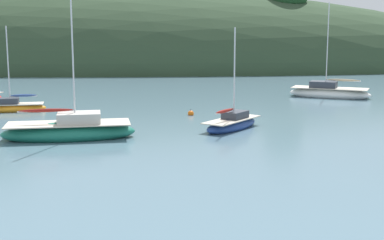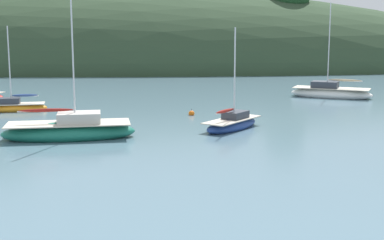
# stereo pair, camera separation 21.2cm
# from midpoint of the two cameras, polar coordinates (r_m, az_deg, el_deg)

# --- Properties ---
(far_shoreline_hill) EXTENTS (150.00, 36.00, 30.15)m
(far_shoreline_hill) POSITION_cam_midpoint_polar(r_m,az_deg,el_deg) (91.80, -16.00, 5.36)
(far_shoreline_hill) COLOR #2D422B
(far_shoreline_hill) RESTS_ON ground
(sailboat_orange_cutter) EXTENTS (5.04, 2.57, 6.64)m
(sailboat_orange_cutter) POSITION_cam_midpoint_polar(r_m,az_deg,el_deg) (44.15, -18.26, 1.29)
(sailboat_orange_cutter) COLOR orange
(sailboat_orange_cutter) RESTS_ON ground
(sailboat_yellow_far) EXTENTS (7.75, 5.15, 8.84)m
(sailboat_yellow_far) POSITION_cam_midpoint_polar(r_m,az_deg,el_deg) (51.81, 13.95, 2.79)
(sailboat_yellow_far) COLOR white
(sailboat_yellow_far) RESTS_ON ground
(sailboat_red_portside) EXTENTS (7.97, 3.89, 9.19)m
(sailboat_red_portside) POSITION_cam_midpoint_polar(r_m,az_deg,el_deg) (32.44, -12.82, -1.11)
(sailboat_red_portside) COLOR #196B56
(sailboat_red_portside) RESTS_ON ground
(sailboat_black_sloop) EXTENTS (4.38, 5.21, 6.55)m
(sailboat_black_sloop) POSITION_cam_midpoint_polar(r_m,az_deg,el_deg) (34.76, 3.99, -0.37)
(sailboat_black_sloop) COLOR navy
(sailboat_black_sloop) RESTS_ON ground
(mooring_buoy_channel) EXTENTS (0.44, 0.44, 0.54)m
(mooring_buoy_channel) POSITION_cam_midpoint_polar(r_m,az_deg,el_deg) (40.10, -0.29, 0.68)
(mooring_buoy_channel) COLOR orange
(mooring_buoy_channel) RESTS_ON ground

